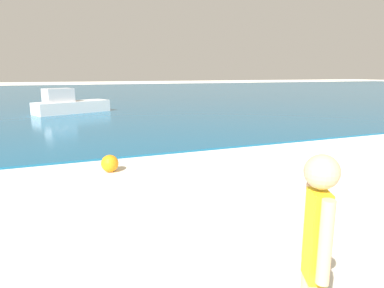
# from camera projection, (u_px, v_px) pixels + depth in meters

# --- Properties ---
(water) EXTENTS (160.00, 60.00, 0.06)m
(water) POSITION_uv_depth(u_px,v_px,m) (78.00, 94.00, 36.59)
(water) COLOR #14567F
(water) RESTS_ON ground
(person_standing) EXTENTS (0.23, 0.37, 1.72)m
(person_standing) POSITION_uv_depth(u_px,v_px,m) (315.00, 261.00, 2.32)
(person_standing) COLOR #DDAD84
(person_standing) RESTS_ON ground
(boat_near) EXTENTS (4.20, 2.78, 1.37)m
(boat_near) POSITION_uv_depth(u_px,v_px,m) (69.00, 105.00, 18.68)
(boat_near) COLOR white
(boat_near) RESTS_ON water
(beach_ball) EXTENTS (0.40, 0.40, 0.40)m
(beach_ball) POSITION_uv_depth(u_px,v_px,m) (110.00, 163.00, 7.80)
(beach_ball) COLOR orange
(beach_ball) RESTS_ON ground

